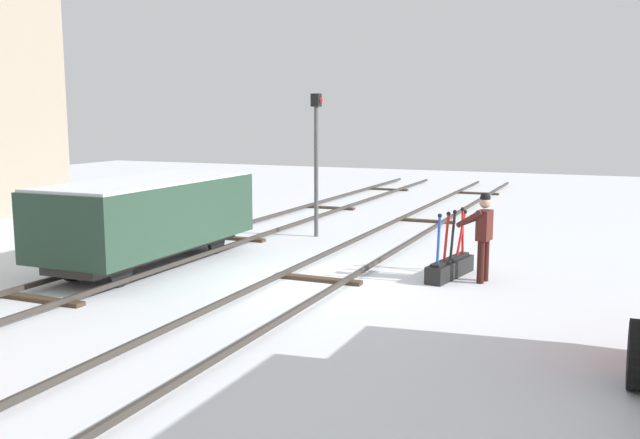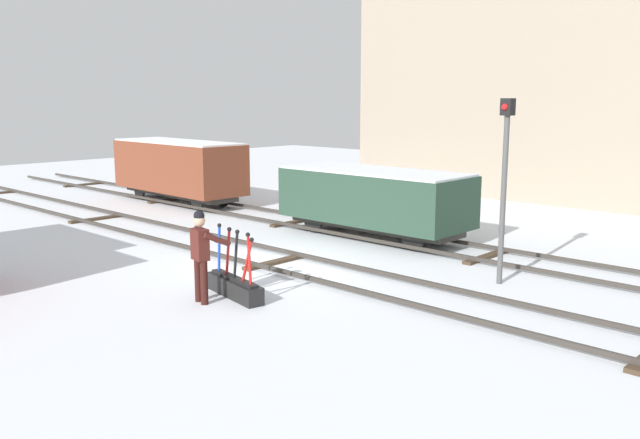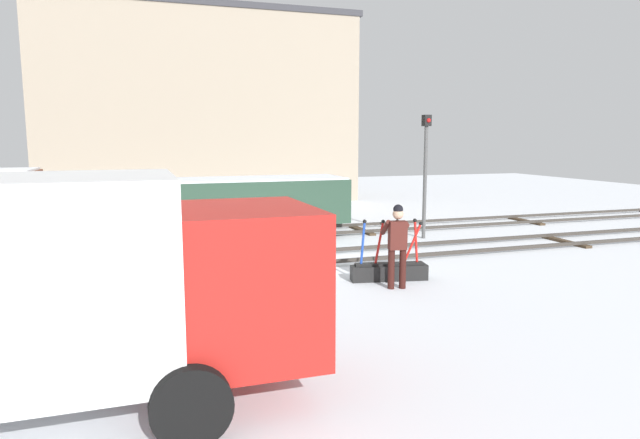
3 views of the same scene
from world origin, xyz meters
The scene contains 9 objects.
ground_plane centered at (0.00, 0.00, 0.00)m, with size 60.00×60.00×0.00m, color silver.
track_main_line centered at (0.00, 0.00, 0.11)m, with size 44.00×1.94×0.18m.
track_siding_near centered at (0.00, 4.10, 0.11)m, with size 44.00×1.94×0.18m.
switch_lever_frame centered at (1.44, -2.47, 0.25)m, with size 1.84×0.69×1.45m.
rail_worker centered at (1.28, -3.16, 1.08)m, with size 0.63×0.72×1.88m.
signal_post centered at (4.92, 2.18, 2.46)m, with size 0.24×0.32×4.04m.
apartment_building centered at (-0.63, 15.98, 4.86)m, with size 15.91×5.44×9.71m.
freight_car_mid_siding centered at (-9.90, 4.10, 1.39)m, with size 6.27×2.24×2.41m.
freight_car_far_end centered at (-0.18, 4.10, 1.18)m, with size 5.69×2.28×2.00m.
Camera 2 is at (11.84, -10.92, 4.04)m, focal length 37.50 mm.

